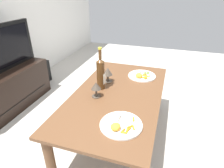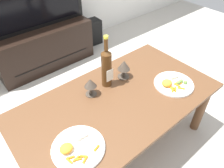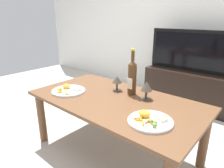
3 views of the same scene
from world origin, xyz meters
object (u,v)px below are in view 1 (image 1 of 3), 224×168
Objects in this scene: goblet_left at (96,87)px; dinner_plate_left at (121,124)px; dining_table at (117,101)px; goblet_right at (108,72)px; tv_stand at (6,91)px; wine_bottle at (101,73)px; dinner_plate_right at (142,75)px; floor_speaker at (43,71)px.

dinner_plate_left is at bearing -135.69° from goblet_left.
goblet_right reaches higher than dining_table.
dinner_plate_left is (-0.51, -1.55, 0.28)m from tv_stand.
wine_bottle is 0.16m from goblet_right.
goblet_right reaches higher than tv_stand.
goblet_left is 0.43m from dinner_plate_left.
dinner_plate_right is at bearing -19.34° from dining_table.
goblet_left is at bearing 180.00° from goblet_right.
wine_bottle is (-0.05, -1.24, 0.42)m from tv_stand.
dining_table is 1.42m from tv_stand.
goblet_left is 0.46× the size of dinner_plate_left.
floor_speaker is (0.84, 1.45, -0.26)m from dining_table.
goblet_left is 0.60m from dinner_plate_right.
dining_table reaches higher than floor_speaker.
goblet_right is at bearing 26.23° from dinner_plate_left.
dinner_plate_left is at bearing -153.77° from goblet_right.
dining_table reaches higher than tv_stand.
dinner_plate_right is (0.81, -0.00, 0.00)m from dinner_plate_left.
tv_stand is 1.31m from wine_bottle.
goblet_left is at bearing 149.72° from dinner_plate_right.
dining_table is at bearing 160.66° from dinner_plate_right.
goblet_left is 0.91× the size of goblet_right.
dinner_plate_left reaches higher than floor_speaker.
wine_bottle reaches higher than goblet_left.
tv_stand is at bearing 86.17° from dining_table.
dinner_plate_right is (0.51, -0.30, -0.08)m from goblet_left.
tv_stand is 8.23× the size of goblet_left.
dinner_plate_right is (-0.44, -1.59, 0.35)m from floor_speaker.
goblet_left reaches higher than dinner_plate_right.
goblet_right is (0.15, -0.01, -0.05)m from wine_bottle.
wine_bottle is 1.37× the size of dinner_plate_right.
goblet_right is at bearing -85.57° from tv_stand.
goblet_left reaches higher than tv_stand.
dinner_plate_right is (0.21, -0.30, -0.09)m from goblet_right.
floor_speaker is 1.59m from wine_bottle.
wine_bottle is at bearing 139.17° from dinner_plate_right.
goblet_left reaches higher than dining_table.
dinner_plate_left is at bearing 179.95° from dinner_plate_right.
dining_table is 0.44m from dinner_plate_left.
tv_stand is at bearing -173.93° from floor_speaker.
tv_stand is 1.65m from dinner_plate_left.
wine_bottle is at bearing -92.41° from tv_stand.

